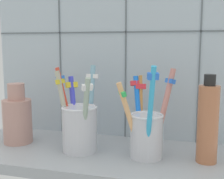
# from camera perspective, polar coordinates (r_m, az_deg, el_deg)

# --- Properties ---
(counter_slab) EXTENTS (0.64, 0.22, 0.02)m
(counter_slab) POSITION_cam_1_polar(r_m,az_deg,el_deg) (0.61, 0.18, -12.86)
(counter_slab) COLOR #9EA3A8
(counter_slab) RESTS_ON ground
(tile_wall_back) EXTENTS (0.64, 0.02, 0.45)m
(tile_wall_back) POSITION_cam_1_polar(r_m,az_deg,el_deg) (0.68, 2.84, 7.93)
(tile_wall_back) COLOR #B2C1CC
(tile_wall_back) RESTS_ON ground
(toothbrush_cup_left) EXTENTS (0.10, 0.11, 0.17)m
(toothbrush_cup_left) POSITION_cam_1_polar(r_m,az_deg,el_deg) (0.60, -6.26, -6.68)
(toothbrush_cup_left) COLOR silver
(toothbrush_cup_left) RESTS_ON counter_slab
(toothbrush_cup_right) EXTENTS (0.10, 0.12, 0.18)m
(toothbrush_cup_right) POSITION_cam_1_polar(r_m,az_deg,el_deg) (0.57, 6.58, -7.83)
(toothbrush_cup_right) COLOR silver
(toothbrush_cup_right) RESTS_ON counter_slab
(ceramic_vase) EXTENTS (0.06, 0.06, 0.13)m
(ceramic_vase) POSITION_cam_1_polar(r_m,az_deg,el_deg) (0.68, -17.65, -5.19)
(ceramic_vase) COLOR tan
(ceramic_vase) RESTS_ON counter_slab
(soap_bottle) EXTENTS (0.04, 0.04, 0.16)m
(soap_bottle) POSITION_cam_1_polar(r_m,az_deg,el_deg) (0.57, 17.85, -5.97)
(soap_bottle) COLOR #B66D47
(soap_bottle) RESTS_ON counter_slab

